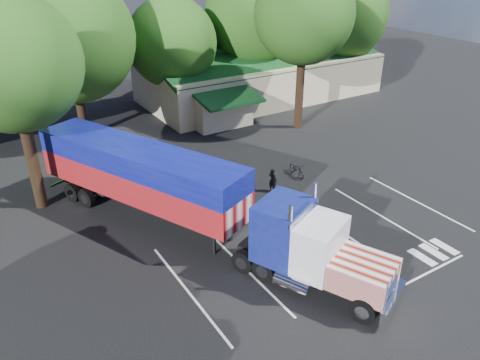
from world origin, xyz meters
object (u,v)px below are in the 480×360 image
semi_truck (179,190)px  bicycle (297,169)px  woman (273,180)px  silver_sedan (248,106)px

semi_truck → bicycle: 10.33m
semi_truck → woman: bearing=-15.6°
semi_truck → bicycle: (9.90, 2.07, -2.13)m
semi_truck → silver_sedan: (14.25, 15.07, -1.98)m
semi_truck → silver_sedan: bearing=22.4°
semi_truck → woman: size_ratio=12.82×
silver_sedan → semi_truck: bearing=123.2°
semi_truck → woman: 7.39m
woman → silver_sedan: (7.16, 14.00, -0.19)m
woman → bicycle: woman is taller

